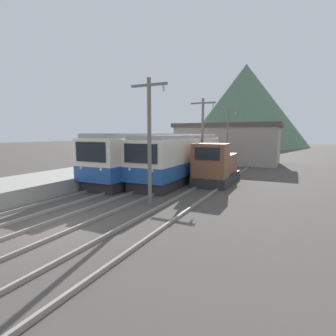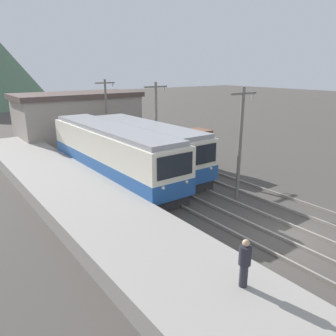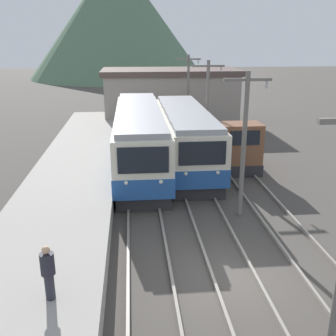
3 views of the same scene
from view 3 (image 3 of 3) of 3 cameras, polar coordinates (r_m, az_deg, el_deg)
The scene contains 14 objects.
ground_plane at distance 13.81m, azimuth 8.63°, elevation -15.38°, with size 200.00×200.00×0.00m, color #47423D.
platform_left at distance 13.60m, azimuth -18.72°, elevation -14.61°, with size 4.50×54.00×0.87m, color gray.
track_left at distance 13.43m, azimuth -2.63°, elevation -15.86°, with size 1.54×60.00×0.14m.
track_center at distance 13.81m, azimuth 9.47°, elevation -15.06°, with size 1.54×60.00×0.14m.
track_right at distance 14.81m, azimuth 21.11°, elevation -13.67°, with size 1.54×60.00×0.14m.
commuter_train_left at distance 24.07m, azimuth -4.15°, elevation 4.04°, with size 2.84×14.15×3.66m.
commuter_train_center at distance 24.38m, azimuth 2.45°, elevation 4.15°, with size 2.84×12.17×3.56m.
shunting_locomotive at distance 24.69m, azimuth 9.49°, elevation 3.02°, with size 2.40×5.21×3.00m.
catenary_mast_mid at distance 17.06m, azimuth 11.01°, elevation 4.01°, with size 2.00×0.20×6.37m.
catenary_mast_far at distance 25.04m, azimuth 5.72°, elevation 8.75°, with size 2.00×0.20×6.37m.
catenary_mast_distant at distance 33.21m, azimuth 2.95°, elevation 11.16°, with size 2.00×0.20×6.37m.
person_on_platform at distance 11.25m, azimuth -17.01°, elevation -14.07°, with size 0.38×0.38×1.60m.
station_building at distance 37.64m, azimuth 0.32°, elevation 10.47°, with size 12.60×6.30×4.92m.
mountain_backdrop at distance 83.56m, azimuth -7.42°, elevation 20.92°, with size 35.01×35.01×23.28m.
Camera 3 is at (-3.05, -11.11, 7.61)m, focal length 42.00 mm.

